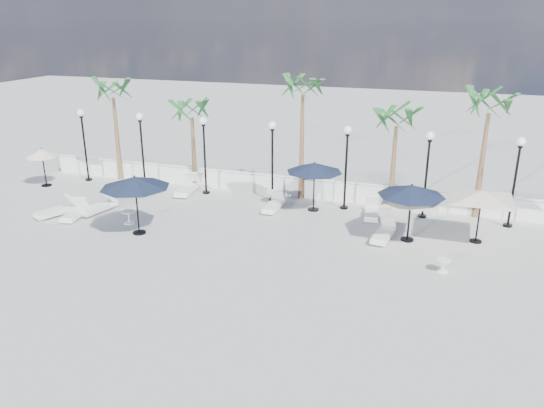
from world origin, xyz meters
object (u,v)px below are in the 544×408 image
(lounger_6, at_px, (372,212))
(parasol_navy_right, at_px, (412,191))
(lounger_0, at_px, (57,210))
(parasol_navy_mid, at_px, (314,168))
(lounger_5, at_px, (383,233))
(parasol_cream_small, at_px, (42,154))
(lounger_1, at_px, (187,188))
(lounger_4, at_px, (274,205))
(parasol_cream_sq_a, at_px, (482,191))
(lounger_2, at_px, (75,213))
(parasol_navy_left, at_px, (135,183))
(parasol_cream_sq_b, at_px, (412,194))
(lounger_3, at_px, (98,207))

(lounger_6, relative_size, parasol_navy_right, 0.73)
(lounger_0, xyz_separation_m, parasol_navy_mid, (10.65, 4.31, 1.77))
(lounger_5, distance_m, parasol_cream_small, 17.77)
(lounger_5, bearing_deg, parasol_cream_small, -178.05)
(lounger_1, xyz_separation_m, lounger_4, (4.87, -0.94, -0.04))
(lounger_0, relative_size, parasol_cream_sq_a, 0.44)
(lounger_2, distance_m, parasol_navy_right, 14.37)
(lounger_1, distance_m, parasol_navy_left, 5.69)
(lounger_6, bearing_deg, lounger_4, 179.76)
(lounger_4, bearing_deg, parasol_navy_left, -135.23)
(lounger_0, bearing_deg, parasol_cream_sq_b, 32.11)
(lounger_3, distance_m, lounger_4, 7.95)
(lounger_6, height_order, parasol_navy_left, parasol_navy_left)
(lounger_0, xyz_separation_m, lounger_5, (14.13, 1.95, -0.01))
(lounger_5, height_order, lounger_6, lounger_5)
(parasol_cream_small, bearing_deg, parasol_cream_sq_b, -4.13)
(lounger_3, bearing_deg, parasol_cream_sq_b, 16.79)
(lounger_2, height_order, parasol_cream_sq_b, parasol_cream_sq_b)
(lounger_6, distance_m, parasol_navy_left, 10.21)
(lounger_3, xyz_separation_m, lounger_6, (11.83, 3.34, -0.01))
(parasol_navy_left, relative_size, parasol_cream_sq_a, 0.61)
(parasol_navy_left, relative_size, parasol_cream_small, 1.38)
(lounger_6, bearing_deg, lounger_5, -77.82)
(lounger_0, distance_m, lounger_2, 0.96)
(parasol_navy_right, xyz_separation_m, parasol_cream_sq_a, (2.57, 0.69, 0.03))
(lounger_3, distance_m, parasol_cream_small, 5.77)
(parasol_navy_left, relative_size, parasol_cream_sq_b, 0.66)
(lounger_4, height_order, parasol_cream_sq_b, parasol_cream_sq_b)
(lounger_2, bearing_deg, parasol_cream_small, 129.90)
(parasol_navy_right, bearing_deg, parasol_navy_left, -165.12)
(lounger_6, bearing_deg, lounger_3, -171.26)
(lounger_6, bearing_deg, parasol_navy_left, -157.57)
(lounger_3, bearing_deg, lounger_5, 16.54)
(lounger_3, xyz_separation_m, parasol_cream_sq_a, (16.14, 1.88, 1.85))
(lounger_0, relative_size, lounger_4, 1.09)
(lounger_5, relative_size, lounger_6, 1.01)
(parasol_navy_mid, bearing_deg, parasol_navy_right, -26.31)
(lounger_2, bearing_deg, lounger_1, 43.79)
(lounger_0, bearing_deg, parasol_navy_right, 32.35)
(lounger_4, height_order, lounger_6, lounger_6)
(lounger_6, bearing_deg, lounger_0, -169.16)
(parasol_navy_left, height_order, parasol_cream_sq_b, parasol_navy_left)
(lounger_5, height_order, parasol_cream_small, parasol_cream_small)
(lounger_5, relative_size, parasol_cream_small, 0.95)
(lounger_1, distance_m, lounger_3, 4.55)
(parasol_navy_right, bearing_deg, lounger_5, -168.07)
(parasol_cream_sq_b, bearing_deg, parasol_navy_left, -165.46)
(lounger_2, height_order, parasol_cream_small, parasol_cream_small)
(lounger_2, xyz_separation_m, lounger_5, (13.17, 1.93, 0.01))
(lounger_3, bearing_deg, lounger_2, -107.07)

